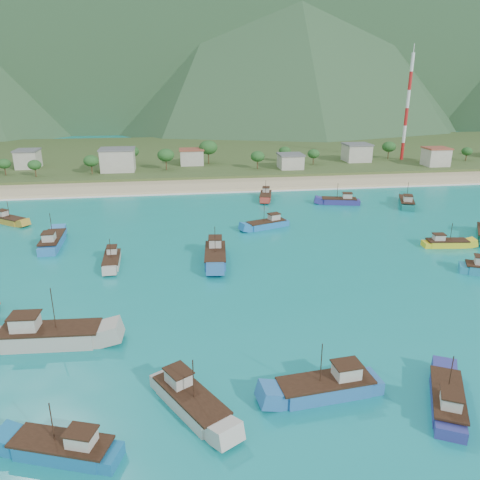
{
  "coord_description": "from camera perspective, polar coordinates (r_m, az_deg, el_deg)",
  "views": [
    {
      "loc": [
        -16.41,
        -64.85,
        32.25
      ],
      "look_at": [
        -4.46,
        18.0,
        3.0
      ],
      "focal_mm": 35.0,
      "sensor_mm": 36.0,
      "label": 1
    }
  ],
  "objects": [
    {
      "name": "ground",
      "position": [
        74.27,
        5.43,
        -6.57
      ],
      "size": [
        600.0,
        600.0,
        0.0
      ],
      "primitive_type": "plane",
      "color": "#0B8075",
      "rests_on": "ground"
    },
    {
      "name": "beach",
      "position": [
        148.33,
        -1.67,
        6.7
      ],
      "size": [
        400.0,
        18.0,
        1.2
      ],
      "primitive_type": "cube",
      "color": "beige",
      "rests_on": "ground"
    },
    {
      "name": "land",
      "position": [
        208.02,
        -3.64,
        10.31
      ],
      "size": [
        400.0,
        110.0,
        2.4
      ],
      "primitive_type": "cube",
      "color": "#385123",
      "rests_on": "ground"
    },
    {
      "name": "surf_line",
      "position": [
        139.14,
        -1.22,
        5.85
      ],
      "size": [
        400.0,
        2.5,
        0.08
      ],
      "primitive_type": "cube",
      "color": "white",
      "rests_on": "ground"
    },
    {
      "name": "village",
      "position": [
        171.2,
        -0.64,
        9.96
      ],
      "size": [
        224.16,
        23.95,
        7.28
      ],
      "color": "beige",
      "rests_on": "ground"
    },
    {
      "name": "vegetation",
      "position": [
        170.8,
        -4.25,
        10.1
      ],
      "size": [
        279.13,
        25.64,
        8.94
      ],
      "color": "#235623",
      "rests_on": "ground"
    },
    {
      "name": "radio_tower",
      "position": [
        194.76,
        19.71,
        14.92
      ],
      "size": [
        1.2,
        1.2,
        39.07
      ],
      "color": "red",
      "rests_on": "ground"
    },
    {
      "name": "boat_0",
      "position": [
        88.33,
        -15.35,
        -2.46
      ],
      "size": [
        3.07,
        9.38,
        5.49
      ],
      "rotation": [
        0.0,
        0.0,
        3.18
      ],
      "color": "#B5AFA5",
      "rests_on": "ground"
    },
    {
      "name": "boat_1",
      "position": [
        101.31,
        -21.9,
        -0.22
      ],
      "size": [
        3.83,
        11.96,
        7.01
      ],
      "rotation": [
        0.0,
        0.0,
        0.03
      ],
      "color": "#2A72BA",
      "rests_on": "ground"
    },
    {
      "name": "boat_3",
      "position": [
        48.53,
        -20.64,
        -22.79
      ],
      "size": [
        10.58,
        6.16,
        6.0
      ],
      "rotation": [
        0.0,
        0.0,
        1.24
      ],
      "color": "#156599",
      "rests_on": "ground"
    },
    {
      "name": "boat_4",
      "position": [
        51.01,
        -6.15,
        -18.93
      ],
      "size": [
        8.43,
        11.28,
        6.58
      ],
      "rotation": [
        0.0,
        0.0,
        3.67
      ],
      "color": "beige",
      "rests_on": "ground"
    },
    {
      "name": "boat_5",
      "position": [
        55.17,
        23.95,
        -17.54
      ],
      "size": [
        7.31,
        10.42,
        6.01
      ],
      "rotation": [
        0.0,
        0.0,
        5.81
      ],
      "color": "navy",
      "rests_on": "ground"
    },
    {
      "name": "boat_9",
      "position": [
        65.3,
        -22.31,
        -10.83
      ],
      "size": [
        14.11,
        4.9,
        8.21
      ],
      "rotation": [
        0.0,
        0.0,
        4.65
      ],
      "color": "#ADA89C",
      "rests_on": "ground"
    },
    {
      "name": "boat_10",
      "position": [
        86.65,
        -3.02,
        -1.95
      ],
      "size": [
        4.86,
        12.72,
        7.34
      ],
      "rotation": [
        0.0,
        0.0,
        3.04
      ],
      "color": "#2863A9",
      "rests_on": "ground"
    },
    {
      "name": "boat_12",
      "position": [
        53.22,
        10.59,
        -17.29
      ],
      "size": [
        11.8,
        4.56,
        6.81
      ],
      "rotation": [
        0.0,
        0.0,
        1.67
      ],
      "color": "#2765A9",
      "rests_on": "ground"
    },
    {
      "name": "boat_14",
      "position": [
        105.83,
        3.3,
        1.88
      ],
      "size": [
        10.53,
        6.32,
        5.98
      ],
      "rotation": [
        0.0,
        0.0,
        1.93
      ],
      "color": "#1E71BC",
      "rests_on": "ground"
    },
    {
      "name": "boat_15",
      "position": [
        128.51,
        12.07,
        4.62
      ],
      "size": [
        10.65,
        5.41,
        6.04
      ],
      "rotation": [
        0.0,
        0.0,
        1.33
      ],
      "color": "navy",
      "rests_on": "ground"
    },
    {
      "name": "boat_17",
      "position": [
        102.53,
        23.82,
        -0.43
      ],
      "size": [
        9.29,
        3.73,
        5.34
      ],
      "rotation": [
        0.0,
        0.0,
        4.59
      ],
      "color": "yellow",
      "rests_on": "ground"
    },
    {
      "name": "boat_22",
      "position": [
        121.66,
        -26.42,
        2.15
      ],
      "size": [
        9.44,
        8.14,
        5.72
      ],
      "rotation": [
        0.0,
        0.0,
        4.06
      ],
      "color": "#BC8C2A",
      "rests_on": "ground"
    },
    {
      "name": "boat_24",
      "position": [
        131.39,
        3.14,
        5.32
      ],
      "size": [
        5.18,
        10.24,
        5.81
      ],
      "rotation": [
        0.0,
        0.0,
        2.9
      ],
      "color": "#A5342A",
      "rests_on": "ground"
    },
    {
      "name": "boat_25",
      "position": [
        131.39,
        19.63,
        4.28
      ],
      "size": [
        7.31,
        11.6,
        6.61
      ],
      "rotation": [
        0.0,
        0.0,
        5.89
      ],
      "color": "#136B65",
      "rests_on": "ground"
    }
  ]
}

